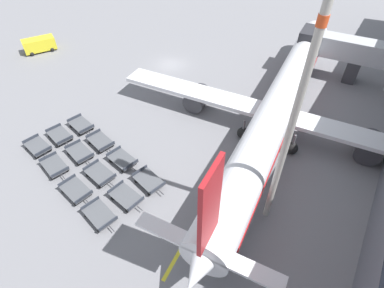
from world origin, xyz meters
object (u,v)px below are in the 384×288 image
at_px(baggage_dolly_row_mid_b_col_a, 81,125).
at_px(baggage_dolly_row_mid_b_col_c, 122,160).
at_px(baggage_dolly_row_near_col_b, 55,166).
at_px(baggage_dolly_row_mid_a_col_a, 60,135).
at_px(baggage_dolly_row_mid_b_col_d, 149,181).
at_px(apron_light_mast, 302,90).
at_px(baggage_dolly_row_mid_a_col_c, 100,174).
at_px(airplane, 279,104).
at_px(service_van, 39,44).
at_px(baggage_dolly_row_near_col_c, 76,190).
at_px(baggage_dolly_row_near_col_d, 100,215).
at_px(baggage_dolly_row_mid_a_col_b, 80,153).
at_px(baggage_dolly_row_mid_a_col_d, 126,197).
at_px(baggage_dolly_row_mid_b_col_b, 101,141).
at_px(baggage_dolly_row_near_col_a, 38,147).

relative_size(baggage_dolly_row_mid_b_col_a, baggage_dolly_row_mid_b_col_c, 1.00).
relative_size(baggage_dolly_row_near_col_b, baggage_dolly_row_mid_b_col_c, 1.00).
relative_size(baggage_dolly_row_mid_a_col_a, baggage_dolly_row_mid_b_col_d, 1.00).
bearing_deg(apron_light_mast, baggage_dolly_row_mid_b_col_d, -164.65).
bearing_deg(baggage_dolly_row_mid_a_col_c, baggage_dolly_row_mid_a_col_a, 168.36).
bearing_deg(baggage_dolly_row_mid_b_col_d, airplane, 65.18).
xyz_separation_m(service_van, baggage_dolly_row_near_col_c, (27.22, -16.61, -0.66)).
height_order(baggage_dolly_row_mid_a_col_a, baggage_dolly_row_mid_b_col_d, same).
bearing_deg(baggage_dolly_row_near_col_c, baggage_dolly_row_near_col_d, -10.78).
height_order(baggage_dolly_row_mid_a_col_a, baggage_dolly_row_mid_b_col_c, same).
bearing_deg(baggage_dolly_row_near_col_b, airplane, 49.07).
distance_m(baggage_dolly_row_mid_a_col_b, baggage_dolly_row_mid_a_col_d, 7.94).
distance_m(baggage_dolly_row_near_col_b, baggage_dolly_row_near_col_d, 7.98).
distance_m(baggage_dolly_row_near_col_b, baggage_dolly_row_mid_a_col_d, 8.48).
bearing_deg(baggage_dolly_row_mid_a_col_a, baggage_dolly_row_mid_b_col_c, 6.85).
height_order(baggage_dolly_row_mid_a_col_b, baggage_dolly_row_mid_b_col_b, same).
bearing_deg(baggage_dolly_row_mid_a_col_b, baggage_dolly_row_mid_a_col_d, -11.69).
distance_m(baggage_dolly_row_near_col_d, baggage_dolly_row_mid_a_col_d, 2.70).
distance_m(baggage_dolly_row_mid_a_col_b, baggage_dolly_row_mid_b_col_d, 8.37).
distance_m(baggage_dolly_row_near_col_b, baggage_dolly_row_mid_b_col_a, 6.39).
height_order(baggage_dolly_row_mid_b_col_b, baggage_dolly_row_mid_b_col_d, same).
relative_size(service_van, baggage_dolly_row_mid_a_col_b, 1.39).
height_order(airplane, baggage_dolly_row_mid_b_col_a, airplane).
height_order(baggage_dolly_row_near_col_b, baggage_dolly_row_mid_a_col_b, same).
relative_size(baggage_dolly_row_near_col_c, baggage_dolly_row_mid_b_col_c, 1.00).
height_order(baggage_dolly_row_near_col_d, baggage_dolly_row_mid_b_col_d, same).
height_order(baggage_dolly_row_mid_a_col_c, apron_light_mast, apron_light_mast).
height_order(baggage_dolly_row_near_col_a, baggage_dolly_row_mid_a_col_b, same).
bearing_deg(baggage_dolly_row_mid_b_col_c, airplane, 52.29).
bearing_deg(baggage_dolly_row_mid_a_col_b, baggage_dolly_row_mid_a_col_a, 170.43).
bearing_deg(baggage_dolly_row_mid_b_col_c, baggage_dolly_row_mid_a_col_b, -159.26).
distance_m(baggage_dolly_row_near_col_b, baggage_dolly_row_mid_a_col_a, 4.62).
height_order(baggage_dolly_row_near_col_b, baggage_dolly_row_mid_b_col_c, same).
relative_size(baggage_dolly_row_near_col_b, baggage_dolly_row_mid_a_col_d, 1.01).
bearing_deg(airplane, baggage_dolly_row_near_col_d, -111.76).
bearing_deg(apron_light_mast, baggage_dolly_row_near_col_d, -145.36).
distance_m(airplane, baggage_dolly_row_mid_b_col_a, 22.24).
bearing_deg(baggage_dolly_row_mid_b_col_b, baggage_dolly_row_mid_b_col_a, 168.49).
xyz_separation_m(baggage_dolly_row_mid_a_col_b, baggage_dolly_row_mid_b_col_b, (0.55, 2.38, 0.00)).
relative_size(baggage_dolly_row_near_col_b, baggage_dolly_row_mid_b_col_d, 1.00).
distance_m(baggage_dolly_row_near_col_d, baggage_dolly_row_mid_b_col_a, 12.86).
relative_size(baggage_dolly_row_near_col_c, baggage_dolly_row_mid_a_col_c, 1.00).
relative_size(baggage_dolly_row_mid_b_col_b, baggage_dolly_row_mid_b_col_d, 1.00).
distance_m(service_van, baggage_dolly_row_mid_b_col_b, 26.57).
distance_m(airplane, baggage_dolly_row_near_col_d, 21.35).
distance_m(baggage_dolly_row_near_col_b, baggage_dolly_row_mid_b_col_d, 9.63).
bearing_deg(baggage_dolly_row_mid_a_col_d, baggage_dolly_row_mid_b_col_d, 78.13).
xyz_separation_m(baggage_dolly_row_near_col_d, baggage_dolly_row_mid_a_col_b, (-7.17, 4.24, 0.00)).
relative_size(baggage_dolly_row_mid_a_col_d, baggage_dolly_row_mid_b_col_b, 0.99).
distance_m(baggage_dolly_row_near_col_d, baggage_dolly_row_mid_b_col_c, 6.52).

